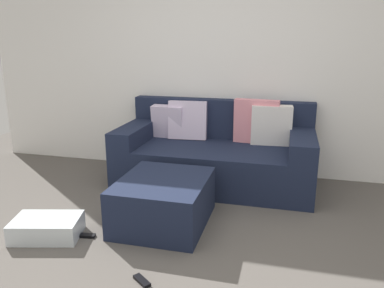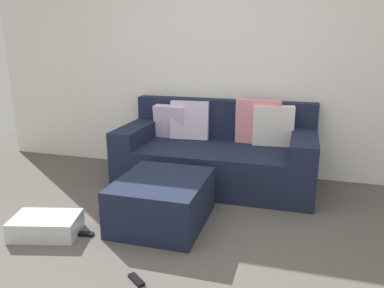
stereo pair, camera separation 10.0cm
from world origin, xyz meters
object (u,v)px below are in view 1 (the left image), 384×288
storage_bin (47,228)px  remote_near_ottoman (142,281)px  couch_sectional (216,154)px  remote_by_storage_bin (84,235)px  ottoman (164,201)px

storage_bin → remote_near_ottoman: 1.02m
couch_sectional → remote_by_storage_bin: size_ratio=11.70×
storage_bin → remote_near_ottoman: storage_bin is taller
storage_bin → remote_by_storage_bin: (0.28, 0.07, -0.07)m
ottoman → storage_bin: ottoman is taller
couch_sectional → ottoman: size_ratio=2.43×
couch_sectional → remote_near_ottoman: size_ratio=13.66×
storage_bin → remote_by_storage_bin: size_ratio=2.97×
couch_sectional → storage_bin: size_ratio=3.94×
remote_by_storage_bin → storage_bin: bearing=-174.5°
couch_sectional → storage_bin: couch_sectional is taller
couch_sectional → remote_near_ottoman: bearing=-93.6°
ottoman → remote_by_storage_bin: size_ratio=4.82×
couch_sectional → ottoman: 1.09m
storage_bin → couch_sectional: bearing=55.0°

